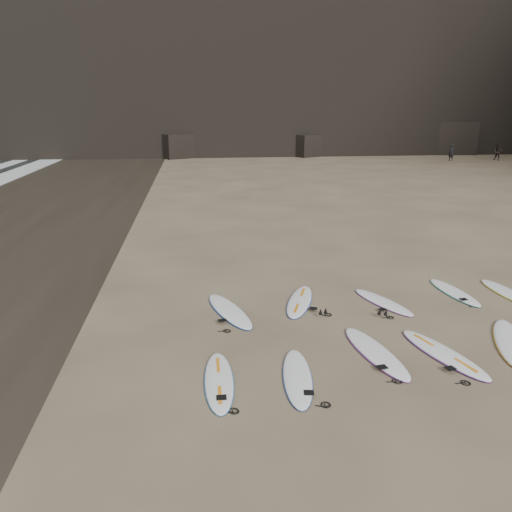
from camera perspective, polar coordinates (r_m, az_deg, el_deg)
The scene contains 13 objects.
ground at distance 11.78m, azimuth 14.23°, elevation -10.63°, with size 240.00×240.00×0.00m, color #897559.
surfboard_0 at distance 10.33m, azimuth -4.26°, elevation -14.02°, with size 0.57×2.36×0.09m, color white.
surfboard_1 at distance 10.47m, azimuth 4.76°, elevation -13.59°, with size 0.57×2.36×0.08m, color white.
surfboard_2 at distance 11.66m, azimuth 13.49°, elevation -10.62°, with size 0.63×2.63×0.09m, color white.
surfboard_3 at distance 12.04m, azimuth 20.64°, elevation -10.38°, with size 0.62×2.60×0.09m, color white.
surfboard_4 at distance 13.21m, azimuth 27.05°, elevation -8.72°, with size 0.64×2.67×0.10m, color white.
surfboard_5 at distance 13.50m, azimuth -3.06°, elevation -6.25°, with size 0.63×2.64×0.09m, color white.
surfboard_6 at distance 14.17m, azimuth 5.01°, elevation -5.14°, with size 0.60×2.50×0.09m, color white.
surfboard_7 at distance 14.52m, azimuth 14.31°, elevation -5.09°, with size 0.55×2.29×0.08m, color white.
surfboard_8 at distance 15.91m, azimuth 21.71°, elevation -3.84°, with size 0.57×2.36×0.09m, color white.
surfboard_9 at distance 16.47m, azimuth 26.92°, elevation -3.80°, with size 0.59×2.45×0.09m, color white.
person_a at distance 54.57m, azimuth 21.43°, elevation 10.96°, with size 0.60×0.40×1.66m, color black.
person_b at distance 56.77m, azimuth 25.92°, elevation 10.65°, with size 0.82×0.64×1.69m, color black.
Camera 1 is at (-4.07, -9.69, 5.33)m, focal length 35.00 mm.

